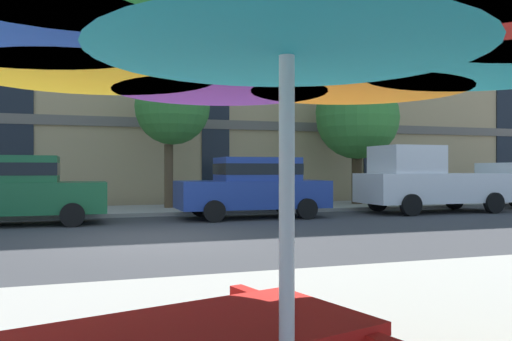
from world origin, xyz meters
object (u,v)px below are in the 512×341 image
sedan_green (15,188)px  street_tree_right (357,115)px  street_tree_middle (171,106)px  sedan_blue (254,186)px  pickup_white_midblock (428,182)px

sedan_green → street_tree_right: street_tree_right is taller
street_tree_middle → sedan_blue: bearing=-57.8°
sedan_blue → street_tree_right: 6.54m
sedan_green → sedan_blue: bearing=0.0°
street_tree_right → pickup_white_midblock: bearing=-73.0°
sedan_blue → pickup_white_midblock: pickup_white_midblock is taller
sedan_green → pickup_white_midblock: size_ratio=0.86×
pickup_white_midblock → street_tree_middle: (-8.06, 3.11, 2.56)m
street_tree_right → sedan_blue: bearing=-149.1°
sedan_blue → street_tree_middle: (-1.96, 3.11, 2.64)m
sedan_green → pickup_white_midblock: 12.55m
sedan_blue → street_tree_right: (5.15, 3.08, 2.58)m
street_tree_middle → pickup_white_midblock: bearing=-21.1°
sedan_green → street_tree_right: size_ratio=0.84×
sedan_blue → street_tree_middle: 4.53m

